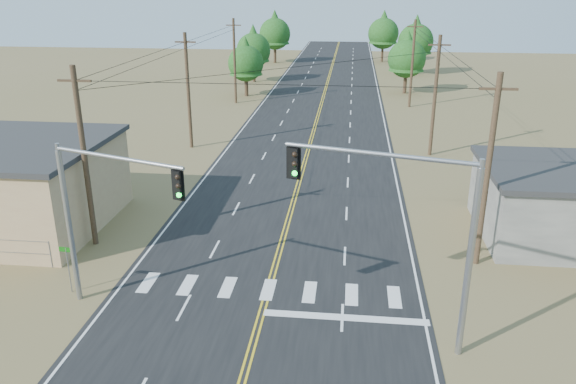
# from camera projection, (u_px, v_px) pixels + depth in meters

# --- Properties ---
(road) EXTENTS (15.00, 200.00, 0.02)m
(road) POSITION_uv_depth(u_px,v_px,m) (306.00, 157.00, 47.51)
(road) COLOR black
(road) RESTS_ON ground
(utility_pole_left_near) EXTENTS (1.80, 0.30, 10.00)m
(utility_pole_left_near) POSITION_uv_depth(u_px,v_px,m) (84.00, 157.00, 30.08)
(utility_pole_left_near) COLOR #4C3826
(utility_pole_left_near) RESTS_ON ground
(utility_pole_left_mid) EXTENTS (1.80, 0.30, 10.00)m
(utility_pole_left_mid) POSITION_uv_depth(u_px,v_px,m) (188.00, 90.00, 48.69)
(utility_pole_left_mid) COLOR #4C3826
(utility_pole_left_mid) RESTS_ON ground
(utility_pole_left_far) EXTENTS (1.80, 0.30, 10.00)m
(utility_pole_left_far) POSITION_uv_depth(u_px,v_px,m) (235.00, 61.00, 67.30)
(utility_pole_left_far) COLOR #4C3826
(utility_pole_left_far) RESTS_ON ground
(utility_pole_right_near) EXTENTS (1.80, 0.30, 10.00)m
(utility_pole_right_near) POSITION_uv_depth(u_px,v_px,m) (488.00, 171.00, 27.86)
(utility_pole_right_near) COLOR #4C3826
(utility_pole_right_near) RESTS_ON ground
(utility_pole_right_mid) EXTENTS (1.80, 0.30, 10.00)m
(utility_pole_right_mid) POSITION_uv_depth(u_px,v_px,m) (435.00, 96.00, 46.47)
(utility_pole_right_mid) COLOR #4C3826
(utility_pole_right_mid) RESTS_ON ground
(utility_pole_right_far) EXTENTS (1.80, 0.30, 10.00)m
(utility_pole_right_far) POSITION_uv_depth(u_px,v_px,m) (412.00, 63.00, 65.08)
(utility_pole_right_far) COLOR #4C3826
(utility_pole_right_far) RESTS_ON ground
(signal_mast_left) EXTENTS (6.27, 2.46, 7.54)m
(signal_mast_left) POSITION_uv_depth(u_px,v_px,m) (98.00, 204.00, 23.73)
(signal_mast_left) COLOR gray
(signal_mast_left) RESTS_ON ground
(signal_mast_right) EXTENTS (7.30, 2.19, 8.12)m
(signal_mast_right) POSITION_uv_depth(u_px,v_px,m) (413.00, 217.00, 21.25)
(signal_mast_right) COLOR gray
(signal_mast_right) RESTS_ON ground
(street_sign) EXTENTS (0.70, 0.11, 2.36)m
(street_sign) POSITION_uv_depth(u_px,v_px,m) (68.00, 262.00, 26.34)
(street_sign) COLOR gray
(street_sign) RESTS_ON ground
(tree_left_near) EXTENTS (4.55, 4.55, 7.59)m
(tree_left_near) POSITION_uv_depth(u_px,v_px,m) (246.00, 60.00, 71.70)
(tree_left_near) COLOR #3F2D1E
(tree_left_near) RESTS_ON ground
(tree_left_mid) EXTENTS (4.99, 4.99, 8.32)m
(tree_left_mid) POSITION_uv_depth(u_px,v_px,m) (253.00, 47.00, 82.02)
(tree_left_mid) COLOR #3F2D1E
(tree_left_mid) RESTS_ON ground
(tree_left_far) EXTENTS (5.63, 5.63, 9.38)m
(tree_left_far) POSITION_uv_depth(u_px,v_px,m) (275.00, 31.00, 101.56)
(tree_left_far) COLOR #3F2D1E
(tree_left_far) RESTS_ON ground
(tree_right_near) EXTENTS (4.94, 4.94, 8.23)m
(tree_right_near) POSITION_uv_depth(u_px,v_px,m) (407.00, 55.00, 73.33)
(tree_right_near) COLOR #3F2D1E
(tree_right_near) RESTS_ON ground
(tree_right_mid) EXTENTS (5.58, 5.58, 9.29)m
(tree_right_mid) POSITION_uv_depth(u_px,v_px,m) (416.00, 38.00, 88.54)
(tree_right_mid) COLOR #3F2D1E
(tree_right_mid) RESTS_ON ground
(tree_right_far) EXTENTS (5.58, 5.58, 9.30)m
(tree_right_far) POSITION_uv_depth(u_px,v_px,m) (384.00, 30.00, 102.92)
(tree_right_far) COLOR #3F2D1E
(tree_right_far) RESTS_ON ground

